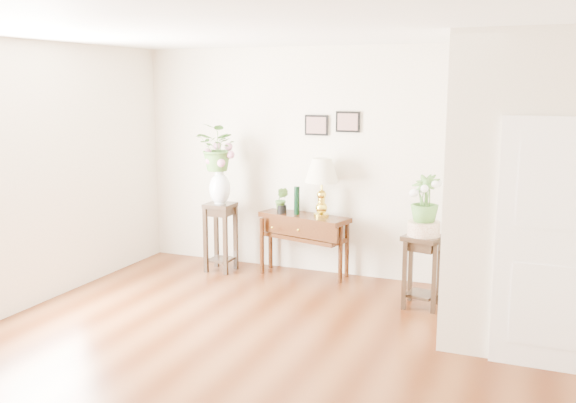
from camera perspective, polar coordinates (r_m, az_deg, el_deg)
The scene contains 19 objects.
floor at distance 5.63m, azimuth -0.93°, elevation -14.26°, with size 6.00×5.50×0.02m, color brown.
ceiling at distance 5.13m, azimuth -1.03°, elevation 15.46°, with size 6.00×5.50×0.02m, color white.
wall_back at distance 7.77m, azimuth 7.09°, elevation 3.33°, with size 6.00×0.02×2.80m, color silver.
wall_front at distance 2.96m, azimuth -22.82°, elevation -9.10°, with size 6.00×0.02×2.80m, color silver.
partition at distance 6.54m, azimuth 22.76°, elevation 1.26°, with size 1.80×1.95×2.80m, color silver.
door at distance 5.62m, azimuth 22.52°, elevation -3.76°, with size 0.90×0.05×2.10m, color white.
art_print_left at distance 7.91m, azimuth 2.55°, elevation 6.79°, with size 0.30×0.02×0.25m, color black.
art_print_right at distance 7.78m, azimuth 5.34°, elevation 7.06°, with size 0.30×0.02×0.25m, color black.
wall_ornament at distance 6.66m, azimuth 14.99°, elevation 7.49°, with size 0.51×0.51×0.07m, color #B1824E.
console_table at distance 7.96m, azimuth 1.44°, elevation -3.89°, with size 1.15×0.38×0.77m, color black.
table_lamp at distance 7.73m, azimuth 3.01°, elevation 1.23°, with size 0.41×0.41×0.72m, color yellow.
green_vase at distance 7.87m, azimuth 0.79°, elevation 0.08°, with size 0.07×0.07×0.35m, color black.
potted_plant at distance 7.95m, azimuth -0.56°, elevation 0.06°, with size 0.17×0.14×0.31m, color #44782F.
plant_stand_a at distance 8.17m, azimuth -6.00°, elevation -3.17°, with size 0.34×0.34×0.87m, color black.
porcelain_vase at distance 8.04m, azimuth -6.09°, elevation 1.42°, with size 0.27×0.27×0.46m, color silver, non-canonical shape.
lily_arrangement at distance 7.98m, azimuth -6.15°, elevation 4.76°, with size 0.53×0.46×0.59m, color #44782F.
plant_stand_b at distance 6.98m, azimuth 11.83°, elevation -6.10°, with size 0.37×0.37×0.78m, color black.
ceramic_bowl at distance 6.86m, azimuth 11.98°, elevation -2.33°, with size 0.34×0.34×0.15m, color beige.
narcissus at distance 6.80m, azimuth 12.08°, elevation 0.15°, with size 0.29×0.29×0.52m, color #44782F.
Camera 1 is at (2.03, -4.69, 2.35)m, focal length 40.00 mm.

